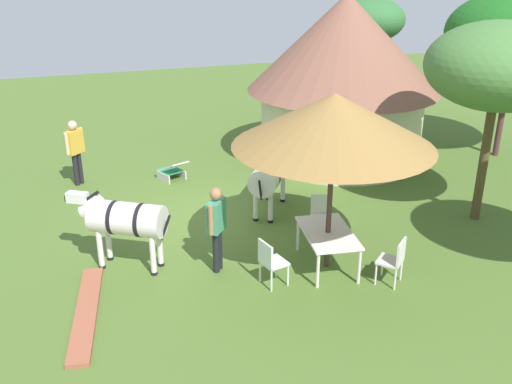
# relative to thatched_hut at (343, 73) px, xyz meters

# --- Properties ---
(ground_plane) EXTENTS (36.00, 36.00, 0.00)m
(ground_plane) POSITION_rel_thatched_hut_xyz_m (3.05, -4.37, -2.50)
(ground_plane) COLOR #4D6A2B
(thatched_hut) EXTENTS (5.38, 5.38, 4.63)m
(thatched_hut) POSITION_rel_thatched_hut_xyz_m (0.00, 0.00, 0.00)
(thatched_hut) COLOR beige
(thatched_hut) RESTS_ON ground_plane
(shade_umbrella) EXTENTS (3.64, 3.64, 3.41)m
(shade_umbrella) POSITION_rel_thatched_hut_xyz_m (5.65, -3.02, 0.43)
(shade_umbrella) COLOR #472F26
(shade_umbrella) RESTS_ON ground_plane
(patio_dining_table) EXTENTS (1.67, 1.11, 0.74)m
(patio_dining_table) POSITION_rel_thatched_hut_xyz_m (5.65, -3.02, -1.83)
(patio_dining_table) COLOR silver
(patio_dining_table) RESTS_ON ground_plane
(patio_chair_near_hut) EXTENTS (0.61, 0.61, 0.90)m
(patio_chair_near_hut) POSITION_rel_thatched_hut_xyz_m (6.63, -2.14, -1.97)
(patio_chair_near_hut) COLOR white
(patio_chair_near_hut) RESTS_ON ground_plane
(patio_chair_near_lawn) EXTENTS (0.54, 0.55, 0.90)m
(patio_chair_near_lawn) POSITION_rel_thatched_hut_xyz_m (4.41, -2.59, -1.97)
(patio_chair_near_lawn) COLOR white
(patio_chair_near_lawn) RESTS_ON ground_plane
(patio_chair_east_end) EXTENTS (0.53, 0.51, 0.90)m
(patio_chair_east_end) POSITION_rel_thatched_hut_xyz_m (5.96, -4.30, -1.97)
(patio_chair_east_end) COLOR white
(patio_chair_east_end) RESTS_ON ground_plane
(guest_beside_umbrella) EXTENTS (0.50, 0.45, 1.71)m
(guest_beside_umbrella) POSITION_rel_thatched_hut_xyz_m (5.13, -5.06, -1.47)
(guest_beside_umbrella) COLOR black
(guest_beside_umbrella) RESTS_ON ground_plane
(standing_watcher) EXTENTS (0.48, 0.48, 1.72)m
(standing_watcher) POSITION_rel_thatched_hut_xyz_m (-0.25, -7.37, -1.46)
(standing_watcher) COLOR black
(standing_watcher) RESTS_ON ground_plane
(striped_lounge_chair) EXTENTS (0.96, 0.80, 0.58)m
(striped_lounge_chair) POSITION_rel_thatched_hut_xyz_m (0.20, -4.99, -2.25)
(striped_lounge_chair) COLOR #34976B
(striped_lounge_chair) RESTS_ON ground_plane
(zebra_nearest_camera) EXTENTS (1.33, 1.84, 1.55)m
(zebra_nearest_camera) POSITION_rel_thatched_hut_xyz_m (4.46, -6.67, -1.49)
(zebra_nearest_camera) COLOR silver
(zebra_nearest_camera) RESTS_ON ground_plane
(zebra_by_umbrella) EXTENTS (1.96, 1.50, 1.48)m
(zebra_by_umbrella) POSITION_rel_thatched_hut_xyz_m (2.84, -3.17, -1.55)
(zebra_by_umbrella) COLOR silver
(zebra_by_umbrella) RESTS_ON ground_plane
(acacia_tree_far_lawn) EXTENTS (3.05, 3.05, 4.39)m
(acacia_tree_far_lawn) POSITION_rel_thatched_hut_xyz_m (4.77, 1.12, 0.96)
(acacia_tree_far_lawn) COLOR #4D3F21
(acacia_tree_far_lawn) RESTS_ON ground_plane
(acacia_tree_left_background) EXTENTS (2.57, 2.57, 4.22)m
(acacia_tree_left_background) POSITION_rel_thatched_hut_xyz_m (-3.70, 2.68, 0.94)
(acacia_tree_left_background) COLOR #462D1E
(acacia_tree_left_background) RESTS_ON ground_plane
(brick_patio_kerb) EXTENTS (2.82, 0.78, 0.08)m
(brick_patio_kerb) POSITION_rel_thatched_hut_xyz_m (5.84, -7.56, -2.46)
(brick_patio_kerb) COLOR #A1563C
(brick_patio_kerb) RESTS_ON ground_plane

